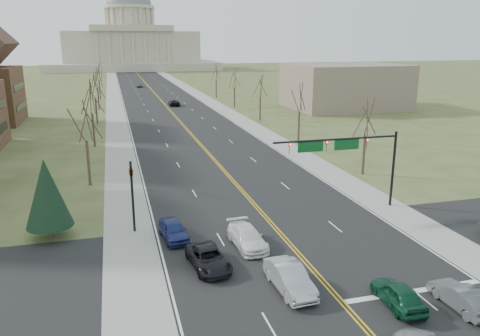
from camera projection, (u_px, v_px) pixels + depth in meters
ground at (335, 294)px, 29.14m from camera, size 600.00×600.00×0.00m
road at (158, 97)px, 131.48m from camera, size 20.00×380.00×0.01m
cross_road at (298, 253)px, 34.72m from camera, size 120.00×14.00×0.01m
sidewalk_left at (114, 98)px, 128.42m from camera, size 4.00×380.00×0.03m
sidewalk_right at (200, 95)px, 134.54m from camera, size 4.00×380.00×0.03m
center_line at (158, 97)px, 131.48m from camera, size 0.42×380.00×0.01m
edge_line_left at (122, 98)px, 128.98m from camera, size 0.15×380.00×0.01m
edge_line_right at (192, 96)px, 133.98m from camera, size 0.15×380.00×0.01m
stop_bar at (414, 291)px, 29.48m from camera, size 9.50×0.50×0.01m
capitol at (131, 43)px, 257.92m from camera, size 90.00×60.00×50.00m
signal_mast at (346, 150)px, 42.08m from camera, size 12.12×0.44×7.20m
signal_left at (132, 189)px, 37.79m from camera, size 0.32×0.36×6.00m
tree_r_0 at (366, 119)px, 53.69m from camera, size 3.74×3.74×8.50m
tree_l_0 at (85, 122)px, 49.41m from camera, size 3.96×3.96×9.00m
tree_r_1 at (300, 99)px, 72.30m from camera, size 3.74×3.74×8.50m
tree_l_1 at (91, 100)px, 68.02m from camera, size 3.96×3.96×9.00m
tree_r_2 at (260, 87)px, 90.91m from camera, size 3.74×3.74×8.50m
tree_l_2 at (95, 87)px, 86.63m from camera, size 3.96×3.96×9.00m
tree_r_3 at (234, 79)px, 109.52m from camera, size 3.74×3.74×8.50m
tree_l_3 at (97, 79)px, 105.24m from camera, size 3.96×3.96×9.00m
tree_r_4 at (216, 74)px, 128.12m from camera, size 3.74×3.74×8.50m
tree_l_4 at (98, 73)px, 123.85m from camera, size 3.96×3.96×9.00m
conifer_l at (47, 193)px, 36.59m from camera, size 3.64×3.64×6.50m
bldg_right_mass at (345, 86)px, 108.72m from camera, size 25.00×20.00×10.00m
car_nb_inner_lead at (398, 294)px, 27.71m from camera, size 1.91×4.35×1.46m
car_nb_outer_lead at (461, 297)px, 27.50m from camera, size 1.59×4.35×1.42m
car_sb_inner_lead at (290, 278)px, 29.44m from camera, size 1.99×5.10×1.65m
car_sb_outer_lead at (208, 258)px, 32.40m from camera, size 2.80×5.17×1.38m
car_sb_inner_second at (247, 237)px, 35.76m from camera, size 2.39×5.24×1.49m
car_sb_outer_second at (174, 230)px, 37.07m from camera, size 2.25×4.61×1.52m
car_far_nb at (174, 103)px, 113.36m from camera, size 2.68×5.37×1.46m
car_far_sb at (139, 85)px, 157.69m from camera, size 1.90×4.59×1.56m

